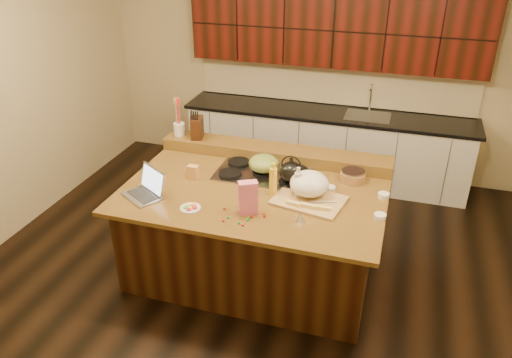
% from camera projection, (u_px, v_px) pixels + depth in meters
% --- Properties ---
extents(room, '(5.52, 5.02, 2.72)m').
position_uv_depth(room, '(254.00, 147.00, 4.40)').
color(room, black).
rests_on(room, ground).
extents(island, '(2.40, 1.60, 0.92)m').
position_uv_depth(island, '(254.00, 230.00, 4.81)').
color(island, black).
rests_on(island, ground).
extents(back_ledge, '(2.40, 0.30, 0.12)m').
position_uv_depth(back_ledge, '(275.00, 153.00, 5.16)').
color(back_ledge, black).
rests_on(back_ledge, island).
extents(cooktop, '(0.92, 0.52, 0.05)m').
position_uv_depth(cooktop, '(264.00, 173.00, 4.84)').
color(cooktop, gray).
rests_on(cooktop, island).
extents(back_counter, '(3.70, 0.66, 2.40)m').
position_uv_depth(back_counter, '(329.00, 107.00, 6.37)').
color(back_counter, silver).
rests_on(back_counter, ground).
extents(kettle, '(0.28, 0.28, 0.19)m').
position_uv_depth(kettle, '(291.00, 172.00, 4.60)').
color(kettle, black).
rests_on(kettle, cooktop).
extents(green_bowl, '(0.38, 0.38, 0.16)m').
position_uv_depth(green_bowl, '(264.00, 163.00, 4.79)').
color(green_bowl, olive).
rests_on(green_bowl, cooktop).
extents(laptop, '(0.45, 0.42, 0.25)m').
position_uv_depth(laptop, '(147.00, 189.00, 4.47)').
color(laptop, '#B7B7BC').
rests_on(laptop, island).
extents(oil_bottle, '(0.08, 0.08, 0.27)m').
position_uv_depth(oil_bottle, '(273.00, 182.00, 4.44)').
color(oil_bottle, yellow).
rests_on(oil_bottle, island).
extents(vinegar_bottle, '(0.08, 0.08, 0.25)m').
position_uv_depth(vinegar_bottle, '(298.00, 185.00, 4.40)').
color(vinegar_bottle, silver).
rests_on(vinegar_bottle, island).
extents(wooden_tray, '(0.67, 0.54, 0.24)m').
position_uv_depth(wooden_tray, '(309.00, 188.00, 4.40)').
color(wooden_tray, tan).
rests_on(wooden_tray, island).
extents(ramekin_a, '(0.10, 0.10, 0.04)m').
position_uv_depth(ramekin_a, '(380.00, 217.00, 4.14)').
color(ramekin_a, white).
rests_on(ramekin_a, island).
extents(ramekin_b, '(0.12, 0.12, 0.04)m').
position_uv_depth(ramekin_b, '(330.00, 189.00, 4.56)').
color(ramekin_b, white).
rests_on(ramekin_b, island).
extents(ramekin_c, '(0.12, 0.12, 0.04)m').
position_uv_depth(ramekin_c, '(384.00, 196.00, 4.45)').
color(ramekin_c, white).
rests_on(ramekin_c, island).
extents(strainer_bowl, '(0.24, 0.24, 0.09)m').
position_uv_depth(strainer_bowl, '(353.00, 177.00, 4.72)').
color(strainer_bowl, '#996B3F').
rests_on(strainer_bowl, island).
extents(kitchen_timer, '(0.10, 0.10, 0.07)m').
position_uv_depth(kitchen_timer, '(300.00, 218.00, 4.10)').
color(kitchen_timer, silver).
rests_on(kitchen_timer, island).
extents(pink_bag, '(0.18, 0.15, 0.30)m').
position_uv_depth(pink_bag, '(248.00, 198.00, 4.16)').
color(pink_bag, pink).
rests_on(pink_bag, island).
extents(candy_plate, '(0.23, 0.23, 0.01)m').
position_uv_depth(candy_plate, '(190.00, 208.00, 4.29)').
color(candy_plate, white).
rests_on(candy_plate, island).
extents(package_box, '(0.10, 0.07, 0.14)m').
position_uv_depth(package_box, '(193.00, 172.00, 4.75)').
color(package_box, '#DC9E4D').
rests_on(package_box, island).
extents(utensil_crock, '(0.16, 0.16, 0.14)m').
position_uv_depth(utensil_crock, '(179.00, 129.00, 5.38)').
color(utensil_crock, white).
rests_on(utensil_crock, back_ledge).
extents(knife_block, '(0.16, 0.21, 0.23)m').
position_uv_depth(knife_block, '(197.00, 128.00, 5.30)').
color(knife_block, black).
rests_on(knife_block, back_ledge).
extents(gumdrop_0, '(0.02, 0.02, 0.02)m').
position_uv_depth(gumdrop_0, '(251.00, 217.00, 4.16)').
color(gumdrop_0, red).
rests_on(gumdrop_0, island).
extents(gumdrop_1, '(0.02, 0.02, 0.02)m').
position_uv_depth(gumdrop_1, '(241.00, 214.00, 4.20)').
color(gumdrop_1, '#198C26').
rests_on(gumdrop_1, island).
extents(gumdrop_2, '(0.02, 0.02, 0.02)m').
position_uv_depth(gumdrop_2, '(264.00, 214.00, 4.20)').
color(gumdrop_2, red).
rests_on(gumdrop_2, island).
extents(gumdrop_3, '(0.02, 0.02, 0.02)m').
position_uv_depth(gumdrop_3, '(239.00, 223.00, 4.08)').
color(gumdrop_3, '#198C26').
rests_on(gumdrop_3, island).
extents(gumdrop_4, '(0.02, 0.02, 0.02)m').
position_uv_depth(gumdrop_4, '(243.00, 225.00, 4.05)').
color(gumdrop_4, red).
rests_on(gumdrop_4, island).
extents(gumdrop_5, '(0.02, 0.02, 0.02)m').
position_uv_depth(gumdrop_5, '(249.00, 218.00, 4.14)').
color(gumdrop_5, '#198C26').
rests_on(gumdrop_5, island).
extents(gumdrop_6, '(0.02, 0.02, 0.02)m').
position_uv_depth(gumdrop_6, '(223.00, 221.00, 4.11)').
color(gumdrop_6, red).
rests_on(gumdrop_6, island).
extents(gumdrop_7, '(0.02, 0.02, 0.02)m').
position_uv_depth(gumdrop_7, '(247.00, 220.00, 4.11)').
color(gumdrop_7, '#198C26').
rests_on(gumdrop_7, island).
extents(gumdrop_8, '(0.02, 0.02, 0.02)m').
position_uv_depth(gumdrop_8, '(224.00, 209.00, 4.28)').
color(gumdrop_8, red).
rests_on(gumdrop_8, island).
extents(gumdrop_9, '(0.02, 0.02, 0.02)m').
position_uv_depth(gumdrop_9, '(228.00, 218.00, 4.15)').
color(gumdrop_9, '#198C26').
rests_on(gumdrop_9, island).
extents(gumdrop_10, '(0.02, 0.02, 0.02)m').
position_uv_depth(gumdrop_10, '(254.00, 212.00, 4.23)').
color(gumdrop_10, red).
rests_on(gumdrop_10, island).
extents(gumdrop_11, '(0.02, 0.02, 0.02)m').
position_uv_depth(gumdrop_11, '(252.00, 211.00, 4.24)').
color(gumdrop_11, '#198C26').
rests_on(gumdrop_11, island).
extents(gumdrop_12, '(0.02, 0.02, 0.02)m').
position_uv_depth(gumdrop_12, '(264.00, 216.00, 4.16)').
color(gumdrop_12, red).
rests_on(gumdrop_12, island).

